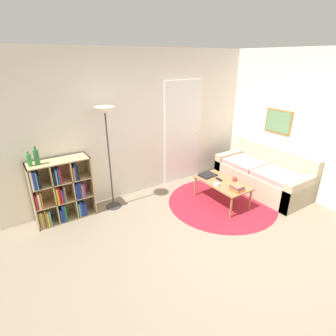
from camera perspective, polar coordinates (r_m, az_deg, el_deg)
ground_plane at (r=3.79m, az=13.42°, el=-17.86°), size 14.00×14.00×0.00m
wall_back at (r=4.90m, az=-4.85°, el=9.35°), size 7.60×0.11×2.60m
wall_right at (r=5.57m, az=23.06°, el=9.41°), size 0.08×5.31×2.60m
rug at (r=4.90m, az=11.59°, el=-7.29°), size 1.93×1.93×0.01m
bookshelf at (r=4.47m, az=-22.40°, el=-4.87°), size 0.90×0.34×1.01m
floor_lamp at (r=4.23m, az=-13.34°, el=9.20°), size 0.31×0.31×1.75m
couch at (r=5.50m, az=20.08°, el=-1.60°), size 0.84×1.78×0.81m
coffee_table at (r=4.75m, az=11.71°, el=-3.41°), size 0.54×1.00×0.40m
laptop at (r=4.92m, az=8.64°, el=-1.53°), size 0.32×0.26×0.02m
bowl at (r=4.59m, az=10.56°, el=-3.45°), size 0.10×0.10×0.04m
book_stack_on_table at (r=4.48m, az=14.75°, el=-4.17°), size 0.17×0.21×0.09m
cup at (r=4.80m, az=14.33°, el=-2.35°), size 0.08×0.08×0.07m
remote at (r=4.79m, az=11.02°, el=-2.42°), size 0.06×0.15×0.02m
bottle_left at (r=4.18m, az=-27.97°, el=1.54°), size 0.06×0.06×0.22m
bottle_middle at (r=4.18m, az=-26.70°, el=2.13°), size 0.07×0.07×0.28m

